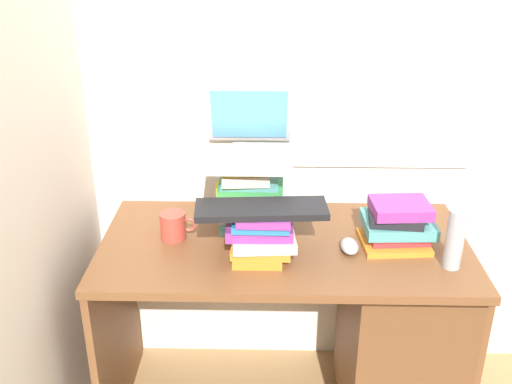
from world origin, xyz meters
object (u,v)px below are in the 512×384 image
desk (370,328)px  water_bottle (455,239)px  book_stack_keyboard_riser (261,235)px  book_stack_side (397,224)px  laptop (248,141)px  keyboard (261,209)px  computer_mouse (350,246)px  mug (174,226)px  book_stack_tall (249,197)px

desk → water_bottle: bearing=-29.7°
desk → book_stack_keyboard_riser: book_stack_keyboard_riser is taller
book_stack_side → water_bottle: bearing=-44.5°
desk → laptop: bearing=155.8°
keyboard → computer_mouse: keyboard is taller
mug → keyboard: bearing=-23.7°
laptop → computer_mouse: laptop is taller
mug → water_bottle: water_bottle is taller
book_stack_keyboard_riser → mug: (-0.31, 0.13, -0.04)m
computer_mouse → water_bottle: bearing=-16.6°
desk → laptop: size_ratio=3.98×
book_stack_keyboard_riser → computer_mouse: 0.31m
book_stack_side → mug: size_ratio=1.99×
book_stack_keyboard_riser → water_bottle: (0.61, -0.04, 0.01)m
book_stack_keyboard_riser → water_bottle: size_ratio=1.14×
desk → book_stack_tall: book_stack_tall is taller
book_stack_tall → computer_mouse: book_stack_tall is taller
keyboard → mug: keyboard is taller
keyboard → computer_mouse: size_ratio=4.04×
desk → book_stack_side: bearing=22.0°
book_stack_keyboard_riser → mug: 0.34m
keyboard → desk: bearing=8.6°
keyboard → computer_mouse: bearing=7.5°
book_stack_keyboard_riser → computer_mouse: book_stack_keyboard_riser is taller
book_stack_tall → book_stack_keyboard_riser: book_stack_tall is taller
laptop → water_bottle: size_ratio=1.59×
water_bottle → desk: bearing=150.3°
desk → keyboard: bearing=-167.6°
book_stack_side → desk: bearing=-158.0°
laptop → book_stack_tall: bearing=-87.7°
book_stack_keyboard_riser → book_stack_tall: bearing=102.0°
keyboard → computer_mouse: 0.35m
book_stack_tall → water_bottle: (0.66, -0.26, -0.02)m
keyboard → mug: bearing=152.5°
book_stack_tall → laptop: bearing=92.3°
mug → computer_mouse: bearing=-7.1°
book_stack_tall → book_stack_keyboard_riser: 0.23m
computer_mouse → water_bottle: water_bottle is taller
book_stack_tall → mug: book_stack_tall is taller
desk → book_stack_tall: size_ratio=5.01×
book_stack_tall → water_bottle: bearing=-21.3°
computer_mouse → book_stack_tall: bearing=154.6°
book_stack_side → water_bottle: size_ratio=1.26×
book_stack_tall → book_stack_keyboard_riser: (0.05, -0.22, -0.03)m
book_stack_tall → book_stack_side: book_stack_tall is taller
book_stack_side → book_stack_keyboard_riser: bearing=-166.3°
desk → computer_mouse: (-0.10, -0.03, 0.36)m
desk → mug: bearing=176.2°
desk → book_stack_tall: (-0.45, 0.14, 0.46)m
book_stack_tall → mug: (-0.26, -0.09, -0.07)m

